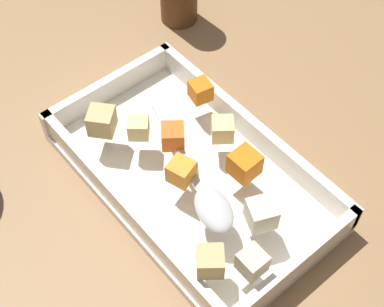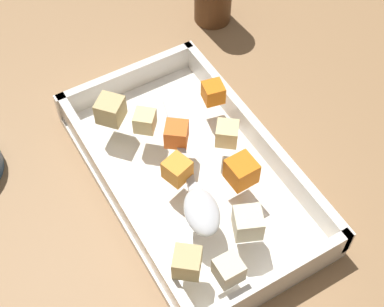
% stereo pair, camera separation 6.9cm
% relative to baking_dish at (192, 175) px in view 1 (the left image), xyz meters
% --- Properties ---
extents(ground_plane, '(4.00, 4.00, 0.00)m').
position_rel_baking_dish_xyz_m(ground_plane, '(-0.01, 0.00, -0.02)').
color(ground_plane, '#936D47').
extents(baking_dish, '(0.37, 0.21, 0.05)m').
position_rel_baking_dish_xyz_m(baking_dish, '(0.00, 0.00, 0.00)').
color(baking_dish, white).
rests_on(baking_dish, ground_plane).
extents(carrot_chunk_front_center, '(0.03, 0.03, 0.03)m').
position_rel_baking_dish_xyz_m(carrot_chunk_front_center, '(-0.01, 0.03, 0.05)').
color(carrot_chunk_front_center, orange).
rests_on(carrot_chunk_front_center, baking_dish).
extents(carrot_chunk_corner_ne, '(0.03, 0.03, 0.03)m').
position_rel_baking_dish_xyz_m(carrot_chunk_corner_ne, '(-0.06, -0.03, 0.05)').
color(carrot_chunk_corner_ne, orange).
rests_on(carrot_chunk_corner_ne, baking_dish).
extents(carrot_chunk_mid_right, '(0.04, 0.04, 0.03)m').
position_rel_baking_dish_xyz_m(carrot_chunk_mid_right, '(0.03, 0.00, 0.05)').
color(carrot_chunk_mid_right, orange).
rests_on(carrot_chunk_mid_right, baking_dish).
extents(carrot_chunk_near_left, '(0.03, 0.03, 0.03)m').
position_rel_baking_dish_xyz_m(carrot_chunk_near_left, '(0.07, -0.07, 0.05)').
color(carrot_chunk_near_left, orange).
rests_on(carrot_chunk_near_left, baking_dish).
extents(potato_chunk_mid_left, '(0.04, 0.04, 0.03)m').
position_rel_baking_dish_xyz_m(potato_chunk_mid_left, '(0.00, -0.05, 0.05)').
color(potato_chunk_mid_left, '#E0CC89').
rests_on(potato_chunk_mid_left, baking_dish).
extents(potato_chunk_corner_sw, '(0.04, 0.04, 0.03)m').
position_rel_baking_dish_xyz_m(potato_chunk_corner_sw, '(-0.12, -0.00, 0.05)').
color(potato_chunk_corner_sw, beige).
rests_on(potato_chunk_corner_sw, baking_dish).
extents(potato_chunk_near_right, '(0.04, 0.04, 0.03)m').
position_rel_baking_dish_xyz_m(potato_chunk_near_right, '(0.11, 0.06, 0.05)').
color(potato_chunk_near_right, tan).
rests_on(potato_chunk_near_right, baking_dish).
extents(potato_chunk_corner_se, '(0.04, 0.04, 0.03)m').
position_rel_baking_dish_xyz_m(potato_chunk_corner_se, '(0.07, 0.03, 0.05)').
color(potato_chunk_corner_se, '#E0CC89').
rests_on(potato_chunk_corner_se, baking_dish).
extents(potato_chunk_center, '(0.04, 0.04, 0.03)m').
position_rel_baking_dish_xyz_m(potato_chunk_center, '(-0.12, 0.08, 0.05)').
color(potato_chunk_center, tan).
rests_on(potato_chunk_center, baking_dish).
extents(parsnip_chunk_near_spoon, '(0.03, 0.03, 0.03)m').
position_rel_baking_dish_xyz_m(parsnip_chunk_near_spoon, '(-0.15, 0.04, 0.05)').
color(parsnip_chunk_near_spoon, beige).
rests_on(parsnip_chunk_near_spoon, baking_dish).
extents(serving_spoon, '(0.21, 0.08, 0.02)m').
position_rel_baking_dish_xyz_m(serving_spoon, '(-0.06, 0.03, 0.05)').
color(serving_spoon, silver).
rests_on(serving_spoon, baking_dish).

